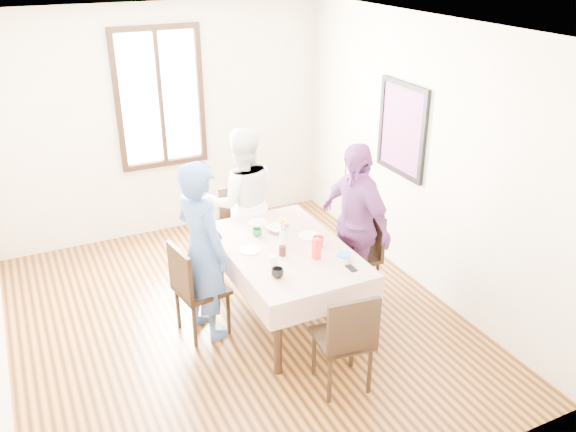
# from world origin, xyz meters

# --- Properties ---
(ground) EXTENTS (4.50, 4.50, 0.00)m
(ground) POSITION_xyz_m (0.00, 0.00, 0.00)
(ground) COLOR black
(ground) RESTS_ON ground
(back_wall) EXTENTS (4.00, 0.00, 4.00)m
(back_wall) POSITION_xyz_m (0.00, 2.25, 1.35)
(back_wall) COLOR beige
(back_wall) RESTS_ON ground
(right_wall) EXTENTS (0.00, 4.50, 4.50)m
(right_wall) POSITION_xyz_m (2.00, 0.00, 1.35)
(right_wall) COLOR beige
(right_wall) RESTS_ON ground
(window_frame) EXTENTS (1.02, 0.06, 1.62)m
(window_frame) POSITION_xyz_m (0.00, 2.23, 1.65)
(window_frame) COLOR black
(window_frame) RESTS_ON back_wall
(window_pane) EXTENTS (0.90, 0.02, 1.50)m
(window_pane) POSITION_xyz_m (0.00, 2.24, 1.65)
(window_pane) COLOR white
(window_pane) RESTS_ON back_wall
(art_poster) EXTENTS (0.04, 0.76, 0.96)m
(art_poster) POSITION_xyz_m (1.98, 0.30, 1.55)
(art_poster) COLOR red
(art_poster) RESTS_ON right_wall
(dining_table) EXTENTS (0.93, 1.51, 0.75)m
(dining_table) POSITION_xyz_m (0.45, -0.15, 0.38)
(dining_table) COLOR black
(dining_table) RESTS_ON ground
(tablecloth) EXTENTS (1.05, 1.63, 0.01)m
(tablecloth) POSITION_xyz_m (0.45, -0.15, 0.76)
(tablecloth) COLOR #511209
(tablecloth) RESTS_ON dining_table
(chair_left) EXTENTS (0.48, 0.48, 0.91)m
(chair_left) POSITION_xyz_m (-0.32, -0.01, 0.46)
(chair_left) COLOR black
(chair_left) RESTS_ON ground
(chair_right) EXTENTS (0.43, 0.43, 0.91)m
(chair_right) POSITION_xyz_m (1.22, -0.11, 0.46)
(chair_right) COLOR black
(chair_right) RESTS_ON ground
(chair_far) EXTENTS (0.45, 0.45, 0.91)m
(chair_far) POSITION_xyz_m (0.45, 0.88, 0.46)
(chair_far) COLOR black
(chair_far) RESTS_ON ground
(chair_near) EXTENTS (0.47, 0.47, 0.91)m
(chair_near) POSITION_xyz_m (0.45, -1.19, 0.46)
(chair_near) COLOR black
(chair_near) RESTS_ON ground
(person_left) EXTENTS (0.56, 0.70, 1.67)m
(person_left) POSITION_xyz_m (-0.30, -0.01, 0.83)
(person_left) COLOR #395691
(person_left) RESTS_ON ground
(person_far) EXTENTS (0.89, 0.75, 1.61)m
(person_far) POSITION_xyz_m (0.45, 0.87, 0.80)
(person_far) COLOR white
(person_far) RESTS_ON ground
(person_right) EXTENTS (0.52, 1.00, 1.64)m
(person_right) POSITION_xyz_m (1.20, -0.11, 0.82)
(person_right) COLOR #71377C
(person_right) RESTS_ON ground
(mug_black) EXTENTS (0.12, 0.12, 0.08)m
(mug_black) POSITION_xyz_m (0.16, -0.60, 0.80)
(mug_black) COLOR black
(mug_black) RESTS_ON tablecloth
(mug_flag) EXTENTS (0.13, 0.13, 0.10)m
(mug_flag) POSITION_xyz_m (0.73, -0.26, 0.81)
(mug_flag) COLOR red
(mug_flag) RESTS_ON tablecloth
(mug_green) EXTENTS (0.12, 0.12, 0.07)m
(mug_green) POSITION_xyz_m (0.31, 0.18, 0.80)
(mug_green) COLOR #0C7226
(mug_green) RESTS_ON tablecloth
(serving_bowl) EXTENTS (0.24, 0.24, 0.05)m
(serving_bowl) POSITION_xyz_m (0.52, 0.19, 0.79)
(serving_bowl) COLOR white
(serving_bowl) RESTS_ON tablecloth
(juice_carton) EXTENTS (0.06, 0.06, 0.19)m
(juice_carton) POSITION_xyz_m (0.61, -0.45, 0.86)
(juice_carton) COLOR red
(juice_carton) RESTS_ON tablecloth
(butter_tub) EXTENTS (0.10, 0.10, 0.05)m
(butter_tub) POSITION_xyz_m (0.80, -0.59, 0.79)
(butter_tub) COLOR white
(butter_tub) RESTS_ON tablecloth
(jam_jar) EXTENTS (0.06, 0.06, 0.09)m
(jam_jar) POSITION_xyz_m (0.36, -0.27, 0.81)
(jam_jar) COLOR black
(jam_jar) RESTS_ON tablecloth
(drinking_glass) EXTENTS (0.06, 0.06, 0.09)m
(drinking_glass) POSITION_xyz_m (0.21, -0.40, 0.81)
(drinking_glass) COLOR silver
(drinking_glass) RESTS_ON tablecloth
(smartphone) EXTENTS (0.06, 0.12, 0.01)m
(smartphone) POSITION_xyz_m (0.79, -0.74, 0.77)
(smartphone) COLOR black
(smartphone) RESTS_ON tablecloth
(flower_vase) EXTENTS (0.07, 0.07, 0.15)m
(flower_vase) POSITION_xyz_m (0.45, -0.09, 0.84)
(flower_vase) COLOR silver
(flower_vase) RESTS_ON tablecloth
(plate_left) EXTENTS (0.20, 0.20, 0.01)m
(plate_left) POSITION_xyz_m (0.13, -0.06, 0.77)
(plate_left) COLOR white
(plate_left) RESTS_ON tablecloth
(plate_right) EXTENTS (0.20, 0.20, 0.01)m
(plate_right) POSITION_xyz_m (0.74, -0.04, 0.77)
(plate_right) COLOR white
(plate_right) RESTS_ON tablecloth
(plate_far) EXTENTS (0.20, 0.20, 0.01)m
(plate_far) POSITION_xyz_m (0.43, 0.44, 0.77)
(plate_far) COLOR white
(plate_far) RESTS_ON tablecloth
(butter_lid) EXTENTS (0.12, 0.12, 0.01)m
(butter_lid) POSITION_xyz_m (0.80, -0.59, 0.82)
(butter_lid) COLOR blue
(butter_lid) RESTS_ON butter_tub
(flower_bunch) EXTENTS (0.09, 0.09, 0.10)m
(flower_bunch) POSITION_xyz_m (0.45, -0.09, 0.96)
(flower_bunch) COLOR yellow
(flower_bunch) RESTS_ON flower_vase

